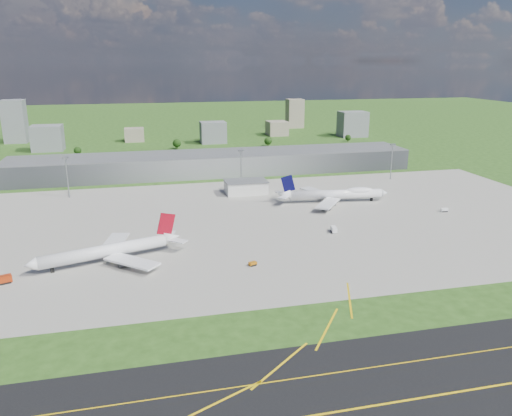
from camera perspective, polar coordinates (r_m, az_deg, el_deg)
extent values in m
plane|color=#294A17|center=(368.75, -4.31, 3.52)|extent=(1400.00, 1400.00, 0.00)
cube|color=black|center=(137.19, 14.24, -20.93)|extent=(1400.00, 60.00, 0.06)
cube|color=gray|center=(266.64, 1.53, -1.50)|extent=(360.00, 190.00, 0.08)
cube|color=gray|center=(381.68, -4.69, 5.11)|extent=(300.00, 42.00, 15.00)
cube|color=silver|center=(321.71, -1.17, 2.38)|extent=(26.00, 16.00, 8.00)
cylinder|color=gray|center=(330.91, -20.76, 3.21)|extent=(0.70, 0.70, 25.00)
cube|color=gray|center=(328.45, -20.98, 5.38)|extent=(3.50, 2.00, 1.20)
cylinder|color=gray|center=(334.10, -1.72, 4.40)|extent=(0.70, 0.70, 25.00)
cube|color=gray|center=(331.66, -1.73, 6.56)|extent=(3.50, 2.00, 1.20)
cylinder|color=gray|center=(371.41, 15.22, 5.06)|extent=(0.70, 0.70, 25.00)
cube|color=gray|center=(369.22, 15.37, 7.00)|extent=(3.50, 2.00, 1.20)
cylinder|color=white|center=(220.88, -16.96, -4.75)|extent=(52.44, 21.36, 5.51)
cone|color=white|center=(216.79, -24.40, -5.95)|extent=(6.04, 6.64, 5.51)
cone|color=white|center=(228.80, -9.62, -3.30)|extent=(8.67, 7.47, 5.51)
cube|color=maroon|center=(221.12, -17.38, -5.24)|extent=(42.32, 15.36, 1.19)
cube|color=white|center=(211.43, -13.98, -5.95)|extent=(23.20, 22.20, 0.83)
cube|color=white|center=(235.11, -15.88, -3.79)|extent=(13.20, 25.09, 0.83)
cube|color=maroon|center=(225.92, -10.24, -1.82)|extent=(8.86, 3.20, 11.10)
cylinder|color=#38383D|center=(214.62, -14.79, -6.17)|extent=(5.70, 4.33, 2.94)
cylinder|color=#38383D|center=(232.05, -16.15, -4.54)|extent=(5.70, 4.33, 2.94)
cube|color=black|center=(219.74, -15.21, -5.81)|extent=(1.73, 1.49, 2.30)
cube|color=black|center=(227.21, -15.79, -5.10)|extent=(1.73, 1.49, 2.30)
cube|color=black|center=(218.93, -22.25, -6.58)|extent=(1.73, 1.49, 2.30)
cylinder|color=white|center=(304.88, 9.09, 1.56)|extent=(56.04, 12.56, 5.58)
cone|color=white|center=(313.94, 14.42, 1.68)|extent=(5.17, 6.10, 5.58)
cone|color=white|center=(298.21, 3.23, 1.55)|extent=(7.84, 6.44, 5.58)
cube|color=navy|center=(305.79, 9.40, 1.26)|extent=(45.67, 8.03, 1.17)
ellipsoid|color=white|center=(308.49, 11.71, 1.92)|extent=(18.41, 7.78, 5.02)
cube|color=white|center=(316.18, 7.03, 1.88)|extent=(17.18, 26.28, 0.81)
cube|color=white|center=(290.57, 8.22, 0.53)|extent=(21.64, 24.89, 0.81)
cube|color=#080739|center=(296.95, 3.68, 2.79)|extent=(8.95, 1.58, 10.87)
cylinder|color=#38383D|center=(312.16, 7.86, 1.33)|extent=(5.27, 3.48, 2.88)
cylinder|color=#38383D|center=(319.46, 6.57, 1.73)|extent=(5.27, 3.48, 2.88)
cylinder|color=#38383D|center=(297.04, 8.58, 0.52)|extent=(5.27, 3.48, 2.88)
cylinder|color=#38383D|center=(287.41, 8.02, 0.00)|extent=(5.27, 3.48, 2.88)
cube|color=black|center=(308.33, 7.90, 1.04)|extent=(1.56, 1.25, 2.25)
cube|color=black|center=(300.77, 8.26, 0.64)|extent=(1.56, 1.25, 2.25)
cube|color=black|center=(312.36, 13.05, 0.97)|extent=(1.56, 1.25, 2.25)
cube|color=#9F2A0B|center=(215.98, -27.07, -7.30)|extent=(7.60, 5.04, 2.85)
cube|color=black|center=(216.51, -27.02, -7.65)|extent=(6.65, 4.78, 0.70)
cube|color=#B8660A|center=(209.33, -0.38, -6.35)|extent=(3.72, 2.95, 1.30)
cube|color=black|center=(209.59, -0.38, -6.52)|extent=(3.30, 2.85, 0.70)
cube|color=white|center=(251.76, 8.89, -2.42)|extent=(3.26, 5.81, 2.42)
cube|color=black|center=(252.14, 8.88, -2.68)|extent=(3.25, 5.01, 0.70)
cube|color=white|center=(301.96, 20.73, -0.18)|extent=(4.21, 2.28, 1.79)
cube|color=black|center=(302.20, 20.71, -0.34)|extent=(3.61, 2.31, 0.70)
cube|color=slate|center=(517.23, -22.73, 7.39)|extent=(28.00, 22.00, 24.00)
cube|color=gray|center=(550.47, -13.73, 8.14)|extent=(20.00, 18.00, 14.00)
cube|color=slate|center=(525.51, -4.93, 8.60)|extent=(26.00, 20.00, 22.00)
cube|color=gray|center=(581.18, 2.41, 9.10)|extent=(22.00, 24.00, 16.00)
cube|color=slate|center=(579.34, 10.98, 9.40)|extent=(30.00, 22.00, 28.00)
cube|color=slate|center=(582.14, -25.85, 8.90)|extent=(22.00, 20.00, 44.00)
cube|color=gray|center=(648.53, 4.45, 10.72)|extent=(20.00, 18.00, 36.00)
cylinder|color=#382314|center=(480.36, -19.69, 5.82)|extent=(0.70, 0.70, 3.00)
sphere|color=black|center=(479.80, -19.72, 6.22)|extent=(6.75, 6.75, 6.75)
cylinder|color=#382314|center=(493.12, -9.02, 6.87)|extent=(0.70, 0.70, 3.60)
sphere|color=black|center=(492.48, -9.04, 7.33)|extent=(8.10, 8.10, 8.10)
cylinder|color=#382314|center=(502.69, 1.38, 7.23)|extent=(0.70, 0.70, 3.40)
sphere|color=black|center=(502.09, 1.38, 7.66)|extent=(7.65, 7.65, 7.65)
cylinder|color=#382314|center=(541.28, 10.46, 7.60)|extent=(0.70, 0.70, 2.80)
sphere|color=black|center=(540.82, 10.47, 7.93)|extent=(6.30, 6.30, 6.30)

